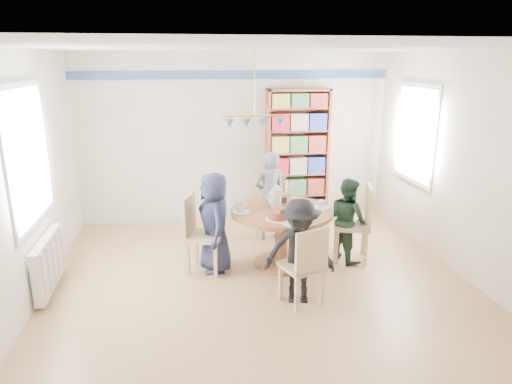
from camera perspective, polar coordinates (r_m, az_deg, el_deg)
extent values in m
plane|color=tan|center=(5.51, 0.68, -11.71)|extent=(5.00, 5.00, 0.00)
plane|color=white|center=(4.87, 0.80, 17.61)|extent=(5.00, 5.00, 0.00)
plane|color=white|center=(7.45, -2.62, 6.71)|extent=(5.00, 0.00, 5.00)
plane|color=white|center=(2.74, 10.00, -10.83)|extent=(5.00, 0.00, 5.00)
plane|color=white|center=(5.22, -27.42, 0.70)|extent=(0.00, 5.00, 5.00)
plane|color=white|center=(5.98, 25.10, 2.78)|extent=(0.00, 5.00, 5.00)
cube|color=#2E4F80|center=(7.33, -2.71, 14.42)|extent=(5.00, 0.02, 0.12)
cube|color=white|center=(5.44, -26.68, 4.09)|extent=(0.03, 1.32, 1.52)
cube|color=white|center=(5.43, -26.48, 4.10)|extent=(0.01, 1.20, 1.40)
cube|color=white|center=(7.02, 19.33, 6.88)|extent=(0.03, 1.12, 1.42)
cube|color=white|center=(7.01, 19.18, 6.88)|extent=(0.01, 1.00, 1.30)
cylinder|color=gold|center=(5.37, -0.18, 13.49)|extent=(0.01, 0.01, 0.75)
cylinder|color=gold|center=(5.40, -0.17, 9.51)|extent=(0.80, 0.02, 0.02)
cone|color=#406CB3|center=(5.37, -3.37, 8.58)|extent=(0.11, 0.11, 0.10)
cone|color=#406CB3|center=(5.39, -1.23, 8.64)|extent=(0.11, 0.11, 0.10)
cone|color=#406CB3|center=(5.42, 0.88, 8.69)|extent=(0.11, 0.11, 0.10)
cone|color=#406CB3|center=(5.46, 2.97, 8.72)|extent=(0.11, 0.11, 0.10)
cube|color=silver|center=(5.78, -24.49, -8.05)|extent=(0.10, 1.00, 0.60)
cube|color=silver|center=(5.41, -24.92, -9.75)|extent=(0.02, 0.06, 0.56)
cube|color=silver|center=(5.59, -24.40, -8.87)|extent=(0.02, 0.06, 0.56)
cube|color=silver|center=(5.76, -23.91, -8.04)|extent=(0.02, 0.06, 0.56)
cube|color=silver|center=(5.94, -23.45, -7.26)|extent=(0.02, 0.06, 0.56)
cube|color=silver|center=(6.12, -23.02, -6.53)|extent=(0.02, 0.06, 0.56)
cylinder|color=brown|center=(5.79, 3.23, -2.50)|extent=(1.30, 1.30, 0.05)
cylinder|color=brown|center=(5.92, 3.17, -5.93)|extent=(0.16, 0.16, 0.70)
cylinder|color=brown|center=(6.05, 3.12, -8.83)|extent=(0.70, 0.70, 0.04)
cube|color=#D4B882|center=(5.75, -6.41, -5.46)|extent=(0.55, 0.55, 0.05)
cube|color=#D4B882|center=(5.72, -8.39, -2.91)|extent=(0.18, 0.42, 0.52)
cube|color=#D4B882|center=(5.65, -5.08, -8.52)|extent=(0.05, 0.05, 0.44)
cube|color=#D4B882|center=(5.96, -4.24, -7.13)|extent=(0.05, 0.05, 0.44)
cube|color=#D4B882|center=(5.74, -8.52, -8.22)|extent=(0.05, 0.05, 0.44)
cube|color=#D4B882|center=(6.05, -7.50, -6.87)|extent=(0.05, 0.05, 0.44)
cube|color=#D4B882|center=(6.15, 11.83, -4.05)|extent=(0.57, 0.57, 0.05)
cube|color=#D4B882|center=(6.08, 13.90, -1.73)|extent=(0.18, 0.45, 0.54)
cube|color=#D4B882|center=(6.40, 9.95, -5.56)|extent=(0.05, 0.05, 0.46)
cube|color=#D4B882|center=(6.06, 10.04, -6.84)|extent=(0.05, 0.05, 0.46)
cube|color=#D4B882|center=(6.43, 13.24, -5.67)|extent=(0.05, 0.05, 0.46)
cube|color=#D4B882|center=(6.09, 13.53, -6.95)|extent=(0.05, 0.05, 0.46)
cube|color=#D4B882|center=(6.74, 1.80, -2.26)|extent=(0.51, 0.51, 0.05)
cube|color=#D4B882|center=(6.85, 1.95, 0.19)|extent=(0.41, 0.15, 0.49)
cube|color=#D4B882|center=(6.68, 0.21, -4.54)|extent=(0.05, 0.05, 0.42)
cube|color=#D4B882|center=(6.65, 3.09, -4.66)|extent=(0.05, 0.05, 0.42)
cube|color=#D4B882|center=(6.99, 0.53, -3.57)|extent=(0.05, 0.05, 0.42)
cube|color=#D4B882|center=(6.97, 3.28, -3.68)|extent=(0.05, 0.05, 0.42)
cube|color=#D4B882|center=(5.03, 5.70, -9.21)|extent=(0.51, 0.51, 0.05)
cube|color=#D4B882|center=(4.80, 7.01, -7.44)|extent=(0.39, 0.17, 0.48)
cube|color=#D4B882|center=(5.33, 6.10, -10.36)|extent=(0.05, 0.05, 0.41)
cube|color=#D4B882|center=(5.17, 3.08, -11.18)|extent=(0.05, 0.05, 0.41)
cube|color=#D4B882|center=(5.10, 8.21, -11.75)|extent=(0.05, 0.05, 0.41)
cube|color=#D4B882|center=(4.93, 5.12, -12.68)|extent=(0.05, 0.05, 0.41)
imported|color=#191E37|center=(5.70, -5.19, -3.80)|extent=(0.48, 0.67, 1.27)
imported|color=black|center=(6.12, 11.37, -3.39)|extent=(0.58, 0.65, 1.12)
imported|color=gray|center=(6.69, 1.70, -0.46)|extent=(0.53, 0.40, 1.32)
imported|color=black|center=(4.98, 5.43, -7.41)|extent=(0.84, 0.59, 1.18)
cube|color=brown|center=(7.42, 1.46, 4.49)|extent=(0.04, 0.31, 2.14)
cube|color=brown|center=(7.66, 8.71, 4.68)|extent=(0.04, 0.31, 2.14)
cube|color=brown|center=(7.38, 5.35, 12.61)|extent=(1.02, 0.31, 0.04)
cube|color=brown|center=(7.80, 4.95, -2.91)|extent=(1.02, 0.31, 0.06)
cube|color=brown|center=(7.66, 4.88, 4.81)|extent=(1.02, 0.02, 2.14)
cube|color=brown|center=(7.68, 5.02, -0.25)|extent=(0.96, 0.29, 0.03)
cube|color=brown|center=(7.59, 5.09, 2.33)|extent=(0.96, 0.29, 0.03)
cube|color=brown|center=(7.51, 5.15, 4.98)|extent=(0.96, 0.29, 0.03)
cube|color=brown|center=(7.45, 5.22, 7.67)|extent=(0.96, 0.29, 0.03)
cube|color=brown|center=(7.41, 5.30, 10.41)|extent=(0.96, 0.29, 0.03)
cube|color=#B11B2A|center=(7.66, 2.80, -1.94)|extent=(0.28, 0.22, 0.27)
cube|color=beige|center=(7.73, 5.02, -1.82)|extent=(0.28, 0.22, 0.27)
cube|color=navy|center=(7.81, 7.20, -1.70)|extent=(0.28, 0.22, 0.27)
cube|color=#BDBF4C|center=(7.56, 2.83, 0.66)|extent=(0.28, 0.22, 0.27)
cube|color=#407447|center=(7.62, 5.08, 0.75)|extent=(0.28, 0.22, 0.27)
cube|color=maroon|center=(7.70, 7.29, 0.85)|extent=(0.28, 0.22, 0.27)
cube|color=#B11B2A|center=(7.47, 2.87, 3.30)|extent=(0.28, 0.22, 0.27)
cube|color=beige|center=(7.54, 5.15, 3.37)|extent=(0.28, 0.22, 0.27)
cube|color=navy|center=(7.62, 7.39, 3.44)|extent=(0.28, 0.22, 0.27)
cube|color=#BDBF4C|center=(7.40, 2.91, 5.99)|extent=(0.28, 0.22, 0.27)
cube|color=#407447|center=(7.47, 5.22, 6.04)|extent=(0.28, 0.22, 0.27)
cube|color=maroon|center=(7.55, 7.49, 6.08)|extent=(0.28, 0.22, 0.27)
cube|color=#B11B2A|center=(7.34, 2.95, 8.74)|extent=(0.28, 0.22, 0.27)
cube|color=beige|center=(7.41, 5.29, 8.76)|extent=(0.28, 0.22, 0.27)
cube|color=navy|center=(7.49, 7.59, 8.77)|extent=(0.28, 0.22, 0.27)
cube|color=#BDBF4C|center=(7.30, 2.99, 11.35)|extent=(0.28, 0.22, 0.22)
cube|color=#407447|center=(7.37, 5.36, 11.35)|extent=(0.28, 0.22, 0.22)
cube|color=maroon|center=(7.46, 7.69, 11.33)|extent=(0.28, 0.22, 0.22)
cylinder|color=white|center=(5.81, 2.55, -0.82)|extent=(0.13, 0.13, 0.26)
sphere|color=white|center=(5.77, 2.57, 0.41)|extent=(0.10, 0.10, 0.10)
cylinder|color=silver|center=(5.88, 4.22, -0.41)|extent=(0.08, 0.08, 0.30)
cylinder|color=#406CB3|center=(5.84, 4.25, 1.11)|extent=(0.03, 0.03, 0.03)
cylinder|color=white|center=(6.07, 3.12, -1.29)|extent=(0.32, 0.32, 0.01)
cylinder|color=brown|center=(6.05, 3.13, -0.79)|extent=(0.26, 0.26, 0.10)
cylinder|color=white|center=(5.46, 2.86, -3.33)|extent=(0.32, 0.32, 0.01)
cylinder|color=brown|center=(5.44, 2.87, -2.79)|extent=(0.26, 0.26, 0.10)
cylinder|color=white|center=(5.69, -1.87, -2.49)|extent=(0.22, 0.22, 0.01)
imported|color=white|center=(5.68, -1.87, -2.04)|extent=(0.13, 0.13, 0.10)
cylinder|color=white|center=(5.91, 8.16, -1.94)|extent=(0.22, 0.22, 0.01)
imported|color=white|center=(5.90, 8.17, -1.53)|extent=(0.11, 0.11, 0.10)
cylinder|color=white|center=(6.26, 2.22, -0.73)|extent=(0.22, 0.22, 0.01)
imported|color=white|center=(6.25, 2.22, -0.32)|extent=(0.13, 0.13, 0.10)
cylinder|color=white|center=(5.30, 4.44, -3.97)|extent=(0.22, 0.22, 0.01)
imported|color=white|center=(5.29, 4.45, -3.51)|extent=(0.11, 0.11, 0.10)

